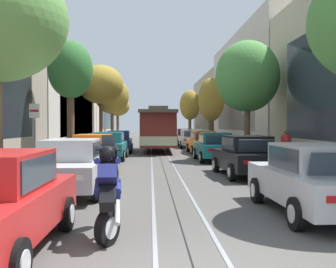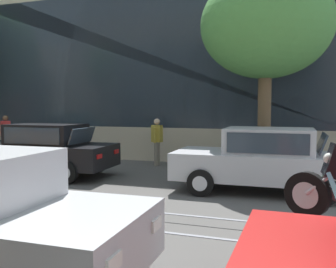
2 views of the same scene
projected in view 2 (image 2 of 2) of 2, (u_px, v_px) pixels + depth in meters
The scene contains 5 objects.
parked_car_silver_near_right at pixel (264, 160), 9.15m from camera, with size 2.03×4.37×1.58m.
parked_car_black_second_right at pixel (44, 150), 11.31m from camera, with size 2.13×4.42×1.58m.
street_tree_kerb_right_near at pixel (266, 26), 10.66m from camera, with size 3.66×3.74×5.93m.
pedestrian_on_left_pavement at pixel (6, 133), 15.59m from camera, with size 0.55×0.42×1.73m.
pedestrian_on_right_pavement at pixel (157, 139), 13.26m from camera, with size 0.55×0.40×1.67m.
Camera 2 is at (-6.30, 3.02, 2.12)m, focal length 40.02 mm.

